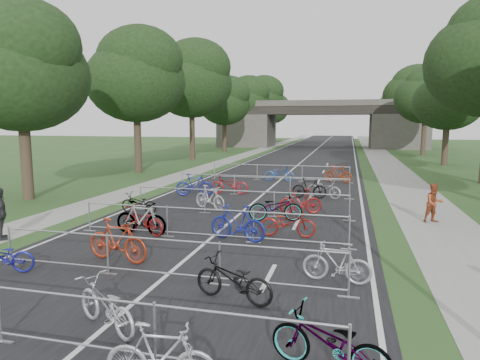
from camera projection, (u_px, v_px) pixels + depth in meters
The scene contains 46 objects.
road at pixel (311, 154), 51.96m from camera, with size 11.00×140.00×0.01m, color black.
sidewalk_right at pixel (380, 156), 50.00m from camera, with size 3.00×140.00×0.01m, color gray.
sidewalk_left at pixel (251, 153), 53.80m from camera, with size 2.00×140.00×0.01m, color gray.
lane_markings at pixel (311, 154), 51.96m from camera, with size 0.12×140.00×0.00m, color silver.
overpass_bridge at pixel (320, 124), 65.87m from camera, with size 31.00×8.00×7.05m.
tree_left_0 at pixel (21, 70), 21.16m from camera, with size 6.72×6.72×10.25m.
tree_left_1 at pixel (136, 77), 32.56m from camera, with size 7.56×7.56×11.53m.
tree_left_2 at pixel (192, 81), 43.97m from camera, with size 8.40×8.40×12.81m.
tree_right_2 at pixel (450, 99), 38.27m from camera, with size 6.16×6.16×9.39m.
tree_left_3 at pixel (225, 102), 55.71m from camera, with size 6.72×6.72×10.25m.
tree_right_3 at pixel (427, 96), 49.65m from camera, with size 7.17×7.17×10.93m.
tree_left_4 at pixel (246, 100), 67.12m from camera, with size 7.56×7.56×11.53m.
tree_right_4 at pixel (413, 94), 61.04m from camera, with size 8.18×8.18×12.47m.
tree_left_5 at pixel (262, 99), 78.53m from camera, with size 8.40×8.40×12.81m.
tree_right_5 at pixel (402, 110), 72.82m from camera, with size 6.16×6.16×9.39m.
tree_left_6 at pixel (273, 109), 90.27m from camera, with size 6.72×6.72×10.25m.
tree_right_6 at pixel (395, 106), 84.21m from camera, with size 7.17×7.17×10.93m.
barrier_row_1 at pixel (73, 324), 7.35m from camera, with size 9.70×0.08×1.10m.
barrier_row_2 at pixel (162, 259), 10.80m from camera, with size 9.70×0.08×1.10m.
barrier_row_3 at pixel (209, 224), 14.45m from camera, with size 9.70×0.08×1.10m.
barrier_row_4 at pixel (239, 202), 18.29m from camera, with size 9.70×0.08×1.10m.
barrier_row_5 at pixel (262, 186), 23.09m from camera, with size 9.70×0.08×1.10m.
barrier_row_6 at pixel (279, 173), 28.85m from camera, with size 9.70×0.08×1.10m.
bike_5 at pixel (105, 306), 8.17m from camera, with size 0.66×1.90×1.00m, color #B0B1B8.
bike_6 at pixel (161, 357), 6.34m from camera, with size 0.49×1.73×1.04m, color #A5A5AD.
bike_7 at pixel (329, 344), 6.73m from camera, with size 0.70×2.00×1.05m, color #ACAEB4.
bike_8 at pixel (0, 257), 11.22m from camera, with size 0.60×1.72×0.90m, color navy.
bike_9 at pixel (117, 241), 12.17m from camera, with size 0.58×2.06×1.24m, color #9B2F16.
bike_10 at pixel (233, 280), 9.47m from camera, with size 0.68×1.94×1.02m, color black.
bike_11 at pixel (337, 263), 10.58m from camera, with size 0.48×1.72×1.03m, color #98979E.
bike_12 at pixel (141, 219), 15.03m from camera, with size 0.56×2.00×1.20m, color #ACAEB4.
bike_13 at pixel (143, 221), 15.15m from camera, with size 0.66×1.89×0.99m, color maroon.
bike_14 at pixel (238, 223), 14.31m from camera, with size 0.58×2.04×1.23m, color navy.
bike_15 at pixel (288, 223), 14.80m from camera, with size 0.67×1.93×1.01m, color maroon.
bike_16 at pixel (139, 203), 18.59m from camera, with size 0.60×1.73×0.91m, color black.
bike_17 at pixel (210, 198), 19.42m from camera, with size 0.51×1.82×1.09m, color #B0AFB8.
bike_18 at pixel (276, 208), 17.15m from camera, with size 0.74×2.13×1.12m, color #ACAEB4.
bike_19 at pixel (301, 201), 18.52m from camera, with size 0.52×1.83×1.10m, color maroon.
bike_20 at pixel (194, 185), 22.96m from camera, with size 0.56×1.99×1.19m, color navy.
bike_21 at pixel (229, 184), 23.53m from camera, with size 0.72×2.06×1.08m, color maroon.
bike_22 at pixel (309, 188), 22.26m from camera, with size 0.50×1.78×1.07m, color black.
bike_23 at pixel (324, 189), 22.33m from camera, with size 0.67×1.92×1.01m, color #95959C.
bike_26 at pixel (279, 173), 28.64m from camera, with size 0.69×1.99×1.05m, color #1C499C.
bike_27 at pixel (338, 174), 27.92m from camera, with size 0.55×1.95×1.17m, color maroon.
pedestrian_b at pixel (434, 203), 16.89m from camera, with size 0.76×0.59×1.56m, color brown.
pedestrian_c at pixel (0, 214), 14.37m from camera, with size 1.05×0.44×1.79m, color #262629.
Camera 1 is at (4.50, -2.41, 4.00)m, focal length 32.00 mm.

